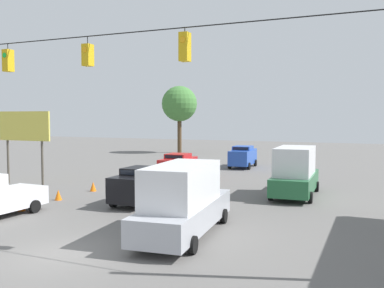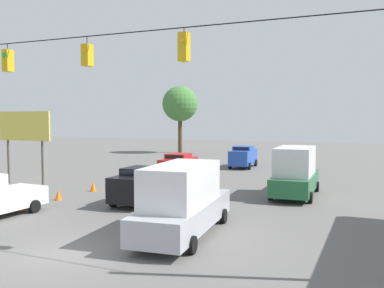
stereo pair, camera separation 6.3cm
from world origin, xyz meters
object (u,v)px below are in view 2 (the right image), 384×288
(sedan_red_withflow_far, at_px, (178,165))
(sedan_blue_withflow_deep, at_px, (243,156))
(box_truck_green_oncoming_far, at_px, (295,172))
(traffic_cone_nearest, at_px, (21,205))
(sedan_black_withflow_mid, at_px, (141,185))
(traffic_cone_third, at_px, (93,186))
(traffic_cone_fourth, at_px, (122,180))
(box_truck_silver_crossing_near, at_px, (183,200))
(overhead_signal_span, at_px, (89,104))
(roadside_billboard, at_px, (24,131))
(tree_horizon_left, at_px, (180,104))
(traffic_cone_second, at_px, (58,195))

(sedan_red_withflow_far, distance_m, sedan_blue_withflow_deep, 8.77)
(box_truck_green_oncoming_far, xyz_separation_m, traffic_cone_nearest, (12.02, 9.58, -1.16))
(sedan_red_withflow_far, xyz_separation_m, sedan_black_withflow_mid, (-2.54, 10.12, 0.07))
(box_truck_green_oncoming_far, distance_m, traffic_cone_third, 12.69)
(sedan_red_withflow_far, height_order, traffic_cone_fourth, sedan_red_withflow_far)
(sedan_red_withflow_far, height_order, sedan_blue_withflow_deep, sedan_blue_withflow_deep)
(sedan_blue_withflow_deep, height_order, box_truck_silver_crossing_near, box_truck_silver_crossing_near)
(overhead_signal_span, bearing_deg, traffic_cone_nearest, -24.17)
(traffic_cone_third, bearing_deg, sedan_red_withflow_far, -106.37)
(roadside_billboard, xyz_separation_m, tree_horizon_left, (1.37, -28.47, 2.63))
(overhead_signal_span, height_order, sedan_black_withflow_mid, overhead_signal_span)
(traffic_cone_nearest, bearing_deg, box_truck_green_oncoming_far, -141.45)
(traffic_cone_nearest, bearing_deg, traffic_cone_second, -86.35)
(traffic_cone_fourth, bearing_deg, overhead_signal_span, 117.72)
(traffic_cone_fourth, distance_m, roadside_billboard, 7.61)
(traffic_cone_second, bearing_deg, sedan_red_withflow_far, -101.97)
(traffic_cone_fourth, bearing_deg, sedan_blue_withflow_deep, -110.72)
(sedan_blue_withflow_deep, relative_size, roadside_billboard, 0.90)
(sedan_red_withflow_far, height_order, box_truck_silver_crossing_near, box_truck_silver_crossing_near)
(traffic_cone_nearest, height_order, roadside_billboard, roadside_billboard)
(tree_horizon_left, bearing_deg, traffic_cone_nearest, 102.05)
(overhead_signal_span, xyz_separation_m, sedan_black_withflow_mid, (1.74, -6.82, -4.21))
(roadside_billboard, distance_m, tree_horizon_left, 28.63)
(sedan_black_withflow_mid, distance_m, box_truck_silver_crossing_near, 6.69)
(traffic_cone_second, distance_m, roadside_billboard, 7.68)
(traffic_cone_second, xyz_separation_m, roadside_billboard, (5.90, -3.47, 3.49))
(box_truck_green_oncoming_far, xyz_separation_m, box_truck_silver_crossing_near, (2.61, 10.39, -0.03))
(sedan_blue_withflow_deep, height_order, box_truck_green_oncoming_far, box_truck_green_oncoming_far)
(sedan_black_withflow_mid, height_order, tree_horizon_left, tree_horizon_left)
(overhead_signal_span, bearing_deg, traffic_cone_third, -53.98)
(sedan_black_withflow_mid, bearing_deg, traffic_cone_nearest, 39.85)
(overhead_signal_span, distance_m, traffic_cone_third, 12.26)
(box_truck_green_oncoming_far, height_order, roadside_billboard, roadside_billboard)
(sedan_blue_withflow_deep, relative_size, tree_horizon_left, 0.53)
(box_truck_silver_crossing_near, bearing_deg, traffic_cone_third, -36.17)
(box_truck_green_oncoming_far, bearing_deg, box_truck_silver_crossing_near, 75.90)
(sedan_black_withflow_mid, xyz_separation_m, traffic_cone_fourth, (4.67, -5.37, -0.75))
(roadside_billboard, bearing_deg, traffic_cone_nearest, 133.42)
(overhead_signal_span, relative_size, sedan_black_withflow_mid, 5.12)
(box_truck_green_oncoming_far, relative_size, traffic_cone_third, 10.32)
(traffic_cone_third, distance_m, tree_horizon_left, 30.26)
(tree_horizon_left, bearing_deg, overhead_signal_span, 110.19)
(sedan_blue_withflow_deep, relative_size, traffic_cone_third, 7.77)
(sedan_black_withflow_mid, distance_m, traffic_cone_third, 5.40)
(box_truck_green_oncoming_far, bearing_deg, traffic_cone_third, 15.61)
(traffic_cone_nearest, distance_m, traffic_cone_second, 2.96)
(sedan_red_withflow_far, relative_size, box_truck_silver_crossing_near, 0.57)
(sedan_black_withflow_mid, bearing_deg, box_truck_green_oncoming_far, -142.32)
(sedan_red_withflow_far, xyz_separation_m, roadside_billboard, (8.25, 7.62, 2.82))
(overhead_signal_span, distance_m, traffic_cone_nearest, 8.63)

